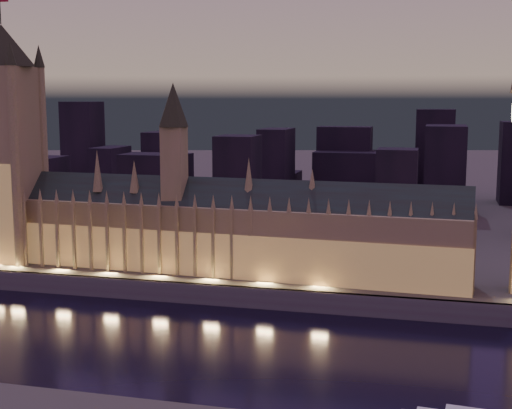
# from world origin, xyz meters

# --- Properties ---
(ground_plane) EXTENTS (2000.00, 2000.00, 0.00)m
(ground_plane) POSITION_xyz_m (0.00, 0.00, 0.00)
(ground_plane) COLOR black
(ground_plane) RESTS_ON ground
(north_bank) EXTENTS (2000.00, 960.00, 8.00)m
(north_bank) POSITION_xyz_m (0.00, 520.00, 4.00)
(north_bank) COLOR #494742
(north_bank) RESTS_ON ground
(embankment_wall) EXTENTS (2000.00, 2.50, 8.00)m
(embankment_wall) POSITION_xyz_m (0.00, 41.00, 4.00)
(embankment_wall) COLOR #4E404D
(embankment_wall) RESTS_ON ground
(palace_of_westminster) EXTENTS (202.00, 30.33, 78.00)m
(palace_of_westminster) POSITION_xyz_m (-12.70, 61.74, 26.37)
(palace_of_westminster) COLOR olive
(palace_of_westminster) RESTS_ON north_bank
(victoria_tower) EXTENTS (31.68, 31.68, 115.17)m
(victoria_tower) POSITION_xyz_m (-110.00, 61.92, 65.02)
(victoria_tower) COLOR olive
(victoria_tower) RESTS_ON north_bank
(city_backdrop) EXTENTS (495.84, 215.63, 74.60)m
(city_backdrop) POSITION_xyz_m (34.47, 245.99, 30.93)
(city_backdrop) COLOR black
(city_backdrop) RESTS_ON north_bank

